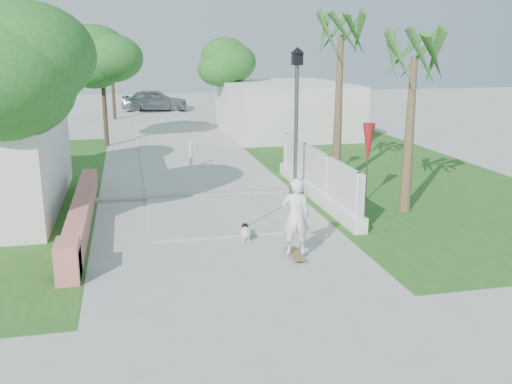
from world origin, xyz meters
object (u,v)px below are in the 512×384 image
object	(u,v)px
skateboarder	(274,217)
parked_car	(155,100)
street_lamp	(296,117)
bollard	(191,154)
patio_umbrella	(368,144)
dog	(245,232)

from	to	relation	value
skateboarder	parked_car	size ratio (longest dim) A/B	0.44
street_lamp	parked_car	bearing A→B (deg)	97.05
bollard	patio_umbrella	bearing A→B (deg)	-50.09
street_lamp	dog	size ratio (longest dim) A/B	7.85
bollard	skateboarder	distance (m)	9.14
patio_umbrella	skateboarder	world-z (taller)	patio_umbrella
street_lamp	patio_umbrella	distance (m)	2.27
bollard	parked_car	bearing A→B (deg)	90.88
skateboarder	dog	size ratio (longest dim) A/B	3.52
dog	parked_car	distance (m)	28.03
street_lamp	skateboarder	distance (m)	5.22
street_lamp	bollard	size ratio (longest dim) A/B	4.07
street_lamp	skateboarder	world-z (taller)	street_lamp
street_lamp	patio_umbrella	xyz separation A→B (m)	(1.90, -1.00, -0.74)
street_lamp	bollard	distance (m)	5.56
skateboarder	parked_car	xyz separation A→B (m)	(-1.15, 28.87, -0.03)
skateboarder	dog	world-z (taller)	skateboarder
street_lamp	bollard	world-z (taller)	street_lamp
dog	parked_car	bearing A→B (deg)	98.07
patio_umbrella	dog	world-z (taller)	patio_umbrella
street_lamp	parked_car	size ratio (longest dim) A/B	0.99
patio_umbrella	parked_car	distance (m)	25.77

